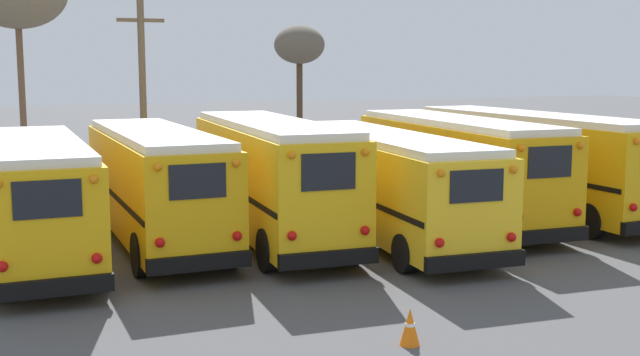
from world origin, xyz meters
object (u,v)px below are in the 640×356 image
Objects in this scene: utility_pole at (143,90)px; school_bus_1 at (155,182)px; bare_tree_0 at (299,47)px; school_bus_0 at (36,195)px; traffic_cone at (410,327)px; school_bus_2 at (270,175)px; school_bus_3 at (382,180)px; school_bus_5 at (532,159)px; school_bus_4 at (455,165)px.

school_bus_1 is at bearing -97.56° from utility_pole.
school_bus_0 is at bearing -126.13° from bare_tree_0.
bare_tree_0 reaches higher than school_bus_0.
school_bus_0 is 10.75m from traffic_cone.
school_bus_2 reaches higher than school_bus_1.
school_bus_3 is 1.58× the size of bare_tree_0.
bare_tree_0 is (14.02, 19.21, 4.13)m from school_bus_0.
school_bus_2 is 9.29m from traffic_cone.
traffic_cone is at bearing -106.26° from bare_tree_0.
school_bus_3 is 16.29× the size of traffic_cone.
bare_tree_0 reaches higher than school_bus_5.
traffic_cone is (-3.52, -8.38, -1.28)m from school_bus_3.
school_bus_1 is 21.73m from bare_tree_0.
school_bus_2 is at bearing 87.45° from traffic_cone.
school_bus_5 reaches higher than school_bus_1.
school_bus_3 is at bearing -158.85° from school_bus_4.
school_bus_0 reaches higher than school_bus_3.
school_bus_1 is 0.89× the size of school_bus_5.
school_bus_0 reaches higher than traffic_cone.
school_bus_0 is 0.94× the size of school_bus_4.
school_bus_1 is 9.33m from school_bus_4.
school_bus_4 is at bearing -1.31° from school_bus_1.
utility_pole reaches higher than school_bus_3.
school_bus_2 is at bearing -11.62° from school_bus_1.
school_bus_2 is 1.42× the size of bare_tree_0.
school_bus_4 is (9.33, -0.21, 0.04)m from school_bus_1.
school_bus_5 is (9.33, 0.74, -0.03)m from school_bus_2.
school_bus_0 is 15.59m from school_bus_5.
school_bus_3 is 1.08× the size of school_bus_4.
school_bus_2 is 3.21m from school_bus_3.
traffic_cone is (5.81, -8.94, -1.33)m from school_bus_0.
utility_pole is 13.02m from bare_tree_0.
traffic_cone is at bearing -56.97° from school_bus_0.
school_bus_2 reaches higher than school_bus_5.
school_bus_2 is at bearing 165.96° from school_bus_3.
school_bus_3 is 12.43m from utility_pole.
school_bus_5 is at bearing 0.48° from school_bus_1.
school_bus_5 is 16.32× the size of traffic_cone.
school_bus_1 is at bearing 167.17° from school_bus_3.
school_bus_3 is 9.18m from traffic_cone.
bare_tree_0 is (1.58, 18.56, 4.03)m from school_bus_4.
school_bus_3 is at bearing -12.83° from school_bus_1.
school_bus_2 reaches higher than traffic_cone.
school_bus_5 is (6.22, 1.52, 0.18)m from school_bus_3.
utility_pole is at bearing 113.78° from school_bus_3.
school_bus_5 is 1.58× the size of bare_tree_0.
utility_pole is at bearing 67.47° from school_bus_0.
school_bus_3 is (6.22, -1.42, -0.10)m from school_bus_1.
school_bus_1 is 0.99× the size of school_bus_2.
school_bus_5 is at bearing 5.83° from school_bus_4.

